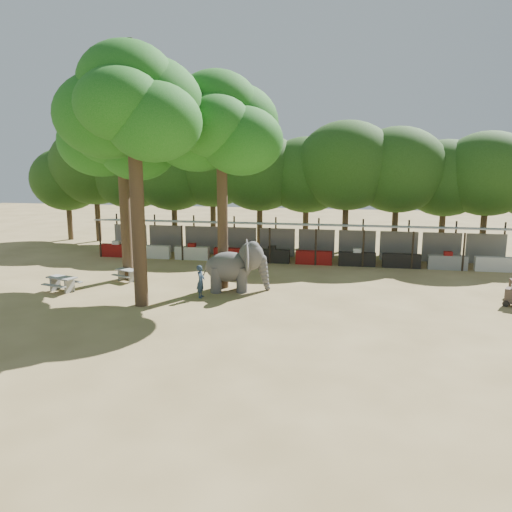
% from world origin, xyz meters
% --- Properties ---
extents(ground, '(100.00, 100.00, 0.00)m').
position_xyz_m(ground, '(0.00, 0.00, 0.00)').
color(ground, brown).
rests_on(ground, ground).
extents(vendor_stalls, '(28.00, 2.99, 2.80)m').
position_xyz_m(vendor_stalls, '(-0.00, 13.84, 1.18)').
color(vendor_stalls, gray).
rests_on(vendor_stalls, ground).
extents(yard_tree_left, '(7.10, 6.90, 11.02)m').
position_xyz_m(yard_tree_left, '(-9.13, 7.19, 8.20)').
color(yard_tree_left, '#332316').
rests_on(yard_tree_left, ground).
extents(yard_tree_center, '(7.10, 6.90, 12.04)m').
position_xyz_m(yard_tree_center, '(-6.13, 2.19, 9.21)').
color(yard_tree_center, '#332316').
rests_on(yard_tree_center, ground).
extents(yard_tree_back, '(7.10, 6.90, 11.36)m').
position_xyz_m(yard_tree_back, '(-3.13, 6.19, 8.54)').
color(yard_tree_back, '#332316').
rests_on(yard_tree_back, ground).
extents(backdrop_trees, '(46.46, 5.95, 8.33)m').
position_xyz_m(backdrop_trees, '(0.00, 19.00, 5.51)').
color(backdrop_trees, '#332316').
rests_on(backdrop_trees, ground).
extents(elephant, '(3.56, 2.64, 2.65)m').
position_xyz_m(elephant, '(-2.13, 5.47, 1.33)').
color(elephant, '#444141').
rests_on(elephant, ground).
extents(handler, '(0.42, 0.61, 1.66)m').
position_xyz_m(handler, '(-3.61, 3.83, 0.83)').
color(handler, '#26384C').
rests_on(handler, ground).
extents(picnic_table_near, '(1.88, 1.77, 0.78)m').
position_xyz_m(picnic_table_near, '(-11.14, 3.59, 0.51)').
color(picnic_table_near, gray).
rests_on(picnic_table_near, ground).
extents(picnic_table_far, '(1.72, 1.64, 0.67)m').
position_xyz_m(picnic_table_far, '(-8.77, 6.38, 0.44)').
color(picnic_table_far, gray).
rests_on(picnic_table_far, ground).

